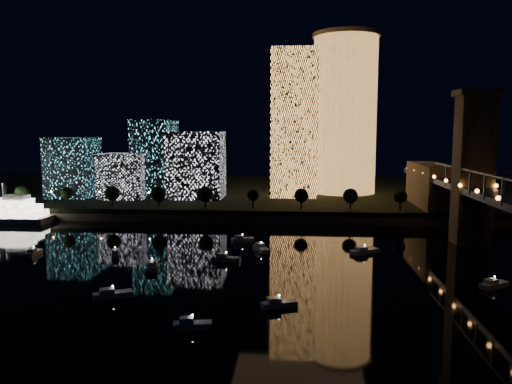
% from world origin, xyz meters
% --- Properties ---
extents(ground, '(520.00, 520.00, 0.00)m').
position_xyz_m(ground, '(0.00, 0.00, 0.00)').
color(ground, black).
rests_on(ground, ground).
extents(far_bank, '(420.00, 160.00, 5.00)m').
position_xyz_m(far_bank, '(0.00, 160.00, 2.50)').
color(far_bank, black).
rests_on(far_bank, ground).
extents(seawall, '(420.00, 6.00, 3.00)m').
position_xyz_m(seawall, '(0.00, 82.00, 1.50)').
color(seawall, '#6B5E4C').
rests_on(seawall, ground).
extents(tower_cylindrical, '(34.00, 34.00, 80.50)m').
position_xyz_m(tower_cylindrical, '(32.24, 144.48, 45.38)').
color(tower_cylindrical, '#FFA751').
rests_on(tower_cylindrical, far_bank).
extents(tower_rectangular, '(22.17, 22.17, 70.55)m').
position_xyz_m(tower_rectangular, '(6.60, 129.46, 40.28)').
color(tower_rectangular, '#FFA751').
rests_on(tower_rectangular, far_bank).
extents(midrise_blocks, '(83.58, 31.95, 37.15)m').
position_xyz_m(midrise_blocks, '(-65.91, 119.98, 20.48)').
color(midrise_blocks, white).
rests_on(midrise_blocks, far_bank).
extents(motorboats, '(130.30, 78.22, 2.78)m').
position_xyz_m(motorboats, '(-12.90, 10.86, 0.81)').
color(motorboats, silver).
rests_on(motorboats, ground).
extents(esplanade_trees, '(165.74, 6.76, 8.88)m').
position_xyz_m(esplanade_trees, '(-31.71, 88.00, 10.47)').
color(esplanade_trees, black).
rests_on(esplanade_trees, far_bank).
extents(street_lamps, '(132.70, 0.70, 5.65)m').
position_xyz_m(street_lamps, '(-34.00, 94.00, 9.02)').
color(street_lamps, black).
rests_on(street_lamps, far_bank).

